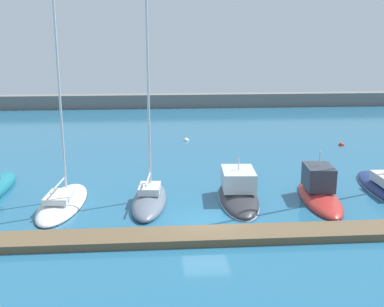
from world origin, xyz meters
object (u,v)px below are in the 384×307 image
Objects in this scene: motorboat_charcoal_fourth at (238,192)px; mooring_buoy_white at (186,141)px; sailboat_white_second at (63,202)px; motorboat_red_fifth at (319,192)px; mooring_buoy_red at (341,145)px; sailboat_slate_third at (150,198)px.

motorboat_charcoal_fourth is 13.74× the size of mooring_buoy_white.
mooring_buoy_white is at bearing -21.69° from sailboat_white_second.
motorboat_charcoal_fourth is (10.57, 0.29, 0.25)m from sailboat_white_second.
motorboat_red_fifth is (4.93, -0.43, 0.03)m from motorboat_charcoal_fourth.
sailboat_white_second is 1.82× the size of motorboat_charcoal_fourth.
motorboat_red_fifth is at bearing -116.48° from mooring_buoy_red.
mooring_buoy_red is (17.45, 14.15, -0.32)m from sailboat_slate_third.
motorboat_red_fifth is (15.50, -0.14, 0.28)m from sailboat_white_second.
motorboat_red_fifth is 15.89m from mooring_buoy_red.
sailboat_slate_third reaches higher than mooring_buoy_white.
sailboat_slate_third is 1.74× the size of motorboat_charcoal_fourth.
motorboat_charcoal_fourth is (5.43, 0.36, 0.11)m from sailboat_slate_third.
motorboat_charcoal_fourth reaches higher than mooring_buoy_white.
sailboat_white_second reaches higher than mooring_buoy_red.
motorboat_charcoal_fourth is at bearing -131.06° from mooring_buoy_red.
sailboat_slate_third is at bearing -86.14° from sailboat_white_second.
sailboat_white_second is 24.95× the size of mooring_buoy_white.
sailboat_slate_third is 5.45m from motorboat_charcoal_fourth.
sailboat_white_second is at bearing 94.69° from motorboat_red_fifth.
sailboat_white_second is 10.57m from motorboat_charcoal_fourth.
motorboat_charcoal_fourth is at bearing -83.84° from sailboat_white_second.
sailboat_slate_third is at bearing 97.33° from motorboat_charcoal_fourth.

